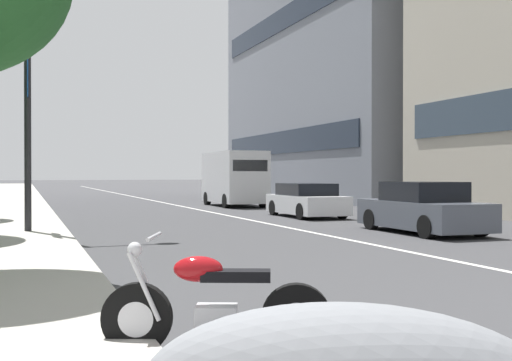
% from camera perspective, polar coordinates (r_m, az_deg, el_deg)
% --- Properties ---
extents(lane_centre_stripe, '(110.00, 0.16, 0.01)m').
position_cam_1_polar(lane_centre_stripe, '(38.87, -9.27, -1.92)').
color(lane_centre_stripe, silver).
rests_on(lane_centre_stripe, ground).
extents(motorcycle_by_sign_pole, '(0.96, 2.03, 1.11)m').
position_cam_1_polar(motorcycle_by_sign_pole, '(5.79, -3.92, -11.81)').
color(motorcycle_by_sign_pole, black).
rests_on(motorcycle_by_sign_pole, ground).
extents(car_far_down_avenue, '(4.37, 1.99, 1.46)m').
position_cam_1_polar(car_far_down_avenue, '(18.11, 15.27, -2.61)').
color(car_far_down_avenue, '#4C515B').
rests_on(car_far_down_avenue, ground).
extents(car_mid_block_traffic, '(4.19, 1.94, 1.32)m').
position_cam_1_polar(car_mid_block_traffic, '(24.18, 4.73, -1.90)').
color(car_mid_block_traffic, silver).
rests_on(car_mid_block_traffic, ground).
extents(delivery_van_ahead, '(5.31, 2.27, 2.85)m').
position_cam_1_polar(delivery_van_ahead, '(32.40, -2.07, 0.28)').
color(delivery_van_ahead, silver).
rests_on(delivery_van_ahead, ground).
extents(street_lamp_with_banners, '(1.26, 2.26, 7.94)m').
position_cam_1_polar(street_lamp_with_banners, '(17.81, -19.49, 10.92)').
color(street_lamp_with_banners, '#232326').
rests_on(street_lamp_with_banners, sidewalk_right_plaza).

